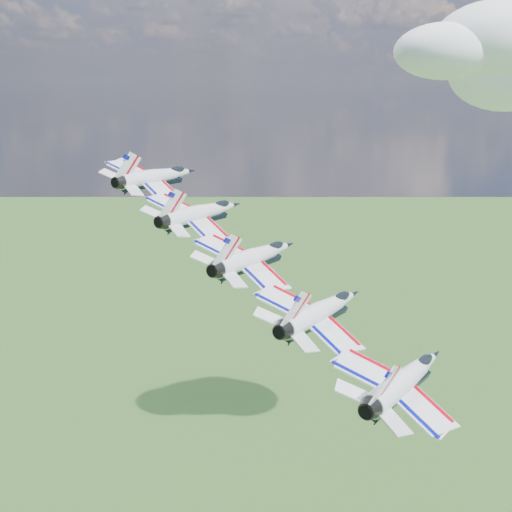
% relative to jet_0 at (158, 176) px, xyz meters
% --- Properties ---
extents(cloud_far, '(56.14, 44.11, 22.05)m').
position_rel_jet_0_xyz_m(cloud_far, '(50.48, 152.55, 18.75)').
color(cloud_far, white).
extents(jet_0, '(15.80, 17.99, 8.11)m').
position_rel_jet_0_xyz_m(jet_0, '(0.00, 0.00, 0.00)').
color(jet_0, white).
extents(jet_1, '(15.80, 17.99, 8.11)m').
position_rel_jet_0_xyz_m(jet_1, '(7.80, -6.96, -2.96)').
color(jet_1, white).
extents(jet_2, '(15.80, 17.99, 8.11)m').
position_rel_jet_0_xyz_m(jet_2, '(15.59, -13.92, -5.93)').
color(jet_2, white).
extents(jet_3, '(15.80, 17.99, 8.11)m').
position_rel_jet_0_xyz_m(jet_3, '(23.39, -20.88, -8.89)').
color(jet_3, white).
extents(jet_4, '(15.80, 17.99, 8.11)m').
position_rel_jet_0_xyz_m(jet_4, '(31.19, -27.84, -11.86)').
color(jet_4, silver).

